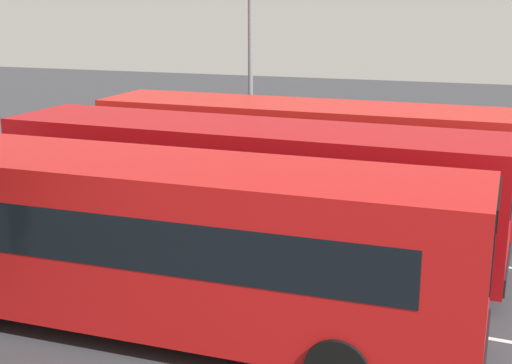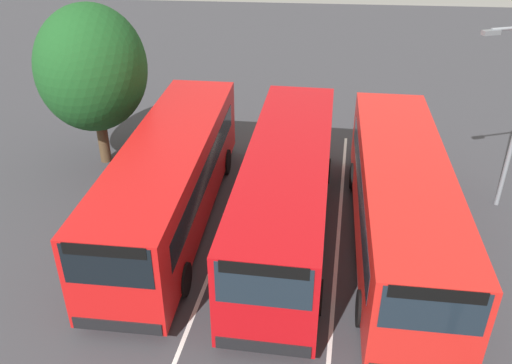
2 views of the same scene
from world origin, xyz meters
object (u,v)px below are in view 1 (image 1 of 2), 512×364
(street_lamp, at_px, (251,62))
(bus_center_right, at_px, (306,156))
(bus_center_left, at_px, (247,186))
(bus_far_left, at_px, (157,238))

(street_lamp, bearing_deg, bus_center_right, 16.35)
(bus_center_right, bearing_deg, bus_center_left, -95.23)
(bus_far_left, bearing_deg, bus_center_right, 85.28)
(bus_far_left, height_order, street_lamp, street_lamp)
(bus_far_left, distance_m, bus_center_left, 3.90)
(bus_far_left, xyz_separation_m, bus_center_left, (0.33, 3.89, 0.00))
(bus_center_right, bearing_deg, street_lamp, 128.69)
(bus_center_right, xyz_separation_m, street_lamp, (-2.89, 3.85, 2.08))
(bus_far_left, relative_size, bus_center_right, 1.00)
(bus_far_left, distance_m, street_lamp, 11.65)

